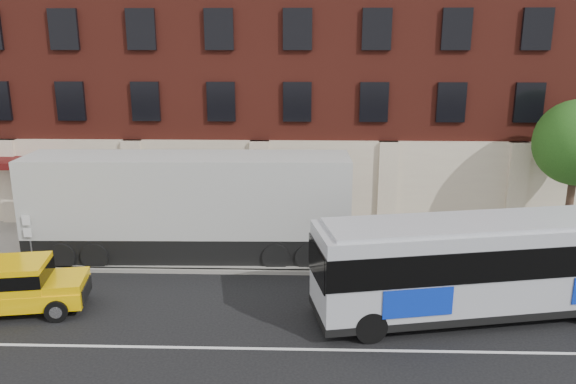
{
  "coord_description": "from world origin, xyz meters",
  "views": [
    {
      "loc": [
        2.1,
        -14.22,
        8.71
      ],
      "look_at": [
        1.52,
        5.5,
        3.39
      ],
      "focal_mm": 35.4,
      "sensor_mm": 36.0,
      "label": 1
    }
  ],
  "objects_px": {
    "city_bus": "(498,262)",
    "yellow_suv": "(9,284)",
    "sign_pole": "(29,234)",
    "shipping_container": "(189,208)"
  },
  "relations": [
    {
      "from": "city_bus",
      "to": "yellow_suv",
      "type": "height_order",
      "value": "city_bus"
    },
    {
      "from": "sign_pole",
      "to": "shipping_container",
      "type": "height_order",
      "value": "shipping_container"
    },
    {
      "from": "yellow_suv",
      "to": "shipping_container",
      "type": "bearing_deg",
      "value": 45.44
    },
    {
      "from": "sign_pole",
      "to": "city_bus",
      "type": "distance_m",
      "value": 17.14
    },
    {
      "from": "city_bus",
      "to": "yellow_suv",
      "type": "bearing_deg",
      "value": -178.67
    },
    {
      "from": "sign_pole",
      "to": "city_bus",
      "type": "xyz_separation_m",
      "value": [
        16.84,
        -3.2,
        0.34
      ]
    },
    {
      "from": "yellow_suv",
      "to": "sign_pole",
      "type": "bearing_deg",
      "value": 105.76
    },
    {
      "from": "sign_pole",
      "to": "yellow_suv",
      "type": "distance_m",
      "value": 3.74
    },
    {
      "from": "sign_pole",
      "to": "shipping_container",
      "type": "distance_m",
      "value": 6.17
    },
    {
      "from": "yellow_suv",
      "to": "shipping_container",
      "type": "height_order",
      "value": "shipping_container"
    }
  ]
}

